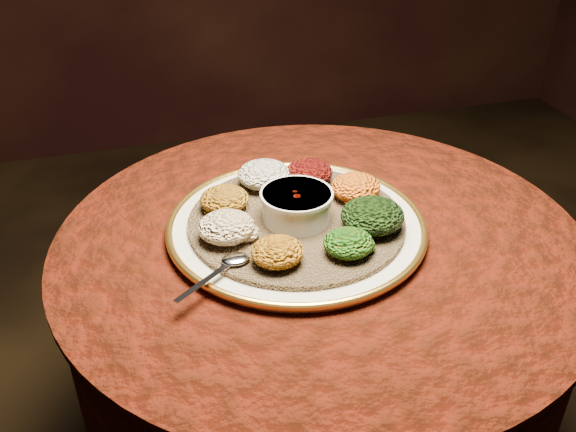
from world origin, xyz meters
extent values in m
cylinder|color=black|center=(0.00, 0.00, 0.34)|extent=(0.12, 0.12, 0.68)
cylinder|color=black|center=(0.00, 0.00, 0.70)|extent=(0.80, 0.80, 0.04)
cylinder|color=#3B0D05|center=(0.00, 0.00, 0.56)|extent=(0.93, 0.93, 0.34)
cylinder|color=#3B0D05|center=(0.00, 0.00, 0.73)|extent=(0.96, 0.96, 0.01)
cylinder|color=beige|center=(-0.04, 0.02, 0.74)|extent=(0.59, 0.59, 0.02)
torus|color=gold|center=(-0.04, 0.02, 0.75)|extent=(0.47, 0.47, 0.01)
cylinder|color=olive|center=(-0.04, 0.02, 0.76)|extent=(0.52, 0.52, 0.01)
cylinder|color=silver|center=(-0.04, 0.02, 0.79)|extent=(0.12, 0.12, 0.05)
cylinder|color=silver|center=(-0.04, 0.02, 0.81)|extent=(0.13, 0.13, 0.01)
cylinder|color=#4F0503|center=(-0.04, 0.02, 0.81)|extent=(0.10, 0.10, 0.01)
ellipsoid|color=silver|center=(-0.17, -0.08, 0.77)|extent=(0.05, 0.03, 0.01)
cube|color=silver|center=(-0.23, -0.12, 0.77)|extent=(0.11, 0.09, 0.00)
ellipsoid|color=white|center=(-0.07, 0.16, 0.79)|extent=(0.10, 0.10, 0.05)
ellipsoid|color=black|center=(0.02, 0.14, 0.78)|extent=(0.09, 0.09, 0.05)
ellipsoid|color=#A76A0D|center=(0.09, 0.06, 0.78)|extent=(0.09, 0.09, 0.05)
ellipsoid|color=black|center=(0.08, -0.04, 0.79)|extent=(0.11, 0.11, 0.05)
ellipsoid|color=#A8320A|center=(0.01, -0.10, 0.78)|extent=(0.08, 0.08, 0.04)
ellipsoid|color=#B97210|center=(-0.11, -0.09, 0.78)|extent=(0.09, 0.08, 0.04)
ellipsoid|color=maroon|center=(-0.17, 0.00, 0.79)|extent=(0.10, 0.09, 0.05)
ellipsoid|color=#9C6912|center=(-0.16, 0.09, 0.78)|extent=(0.09, 0.09, 0.04)
camera|label=1|loc=(-0.32, -0.90, 1.38)|focal=40.00mm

